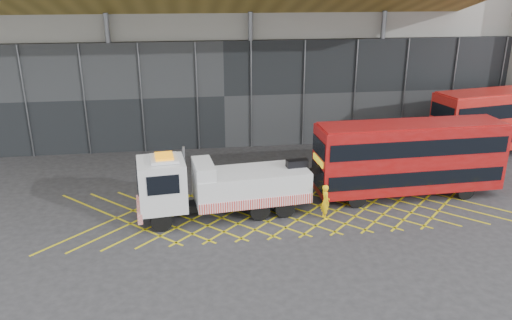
{
  "coord_description": "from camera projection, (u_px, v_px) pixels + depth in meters",
  "views": [
    {
      "loc": [
        -0.73,
        -25.06,
        11.99
      ],
      "look_at": [
        3.0,
        1.5,
        2.4
      ],
      "focal_mm": 35.0,
      "sensor_mm": 36.0,
      "label": 1
    }
  ],
  "objects": [
    {
      "name": "bus_second",
      "position": [
        506.0,
        118.0,
        36.57
      ],
      "size": [
        11.82,
        4.75,
        4.7
      ],
      "rotation": [
        0.0,
        0.0,
        0.19
      ],
      "color": "#AD140F",
      "rests_on": "ground_plane"
    },
    {
      "name": "worker",
      "position": [
        325.0,
        202.0,
        26.55
      ],
      "size": [
        0.51,
        0.73,
        1.92
      ],
      "primitive_type": "imported",
      "rotation": [
        0.0,
        0.0,
        1.64
      ],
      "color": "yellow",
      "rests_on": "ground_plane"
    },
    {
      "name": "recovery_truck",
      "position": [
        218.0,
        186.0,
        26.59
      ],
      "size": [
        10.88,
        3.49,
        3.77
      ],
      "rotation": [
        0.0,
        0.0,
        0.11
      ],
      "color": "black",
      "rests_on": "ground_plane"
    },
    {
      "name": "ground_plane",
      "position": [
        206.0,
        213.0,
        27.5
      ],
      "size": [
        120.0,
        120.0,
        0.0
      ],
      "primitive_type": "plane",
      "color": "#27272A"
    },
    {
      "name": "construction_building",
      "position": [
        215.0,
        20.0,
        41.88
      ],
      "size": [
        55.0,
        23.97,
        18.0
      ],
      "color": "gray",
      "rests_on": "ground_plane"
    },
    {
      "name": "road_markings",
      "position": [
        291.0,
        207.0,
        28.12
      ],
      "size": [
        26.36,
        7.16,
        0.01
      ],
      "color": "gold",
      "rests_on": "ground_plane"
    },
    {
      "name": "bus_towed",
      "position": [
        409.0,
        156.0,
        28.91
      ],
      "size": [
        11.04,
        2.91,
        4.46
      ],
      "rotation": [
        0.0,
        0.0,
        0.03
      ],
      "color": "maroon",
      "rests_on": "ground_plane"
    }
  ]
}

